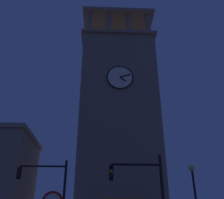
{
  "coord_description": "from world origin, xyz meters",
  "views": [
    {
      "loc": [
        0.13,
        23.6,
        1.61
      ],
      "look_at": [
        -1.11,
        -4.98,
        15.75
      ],
      "focal_mm": 41.57,
      "sensor_mm": 36.0,
      "label": 1
    }
  ],
  "objects_px": {
    "traffic_signal_near": "(48,190)",
    "traffic_signal_mid": "(144,190)",
    "street_lamp": "(195,190)",
    "clocktower": "(118,126)"
  },
  "relations": [
    {
      "from": "traffic_signal_near",
      "to": "traffic_signal_mid",
      "type": "height_order",
      "value": "traffic_signal_near"
    },
    {
      "from": "street_lamp",
      "to": "clocktower",
      "type": "bearing_deg",
      "value": -70.09
    },
    {
      "from": "traffic_signal_mid",
      "to": "street_lamp",
      "type": "distance_m",
      "value": 5.45
    },
    {
      "from": "traffic_signal_mid",
      "to": "street_lamp",
      "type": "xyz_separation_m",
      "value": [
        -3.88,
        -3.8,
        0.46
      ]
    },
    {
      "from": "clocktower",
      "to": "street_lamp",
      "type": "height_order",
      "value": "clocktower"
    },
    {
      "from": "street_lamp",
      "to": "traffic_signal_near",
      "type": "bearing_deg",
      "value": 3.23
    },
    {
      "from": "traffic_signal_near",
      "to": "street_lamp",
      "type": "distance_m",
      "value": 9.28
    },
    {
      "from": "clocktower",
      "to": "traffic_signal_mid",
      "type": "bearing_deg",
      "value": 90.79
    },
    {
      "from": "traffic_signal_near",
      "to": "traffic_signal_mid",
      "type": "relative_size",
      "value": 1.08
    },
    {
      "from": "traffic_signal_near",
      "to": "traffic_signal_mid",
      "type": "distance_m",
      "value": 6.31
    }
  ]
}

